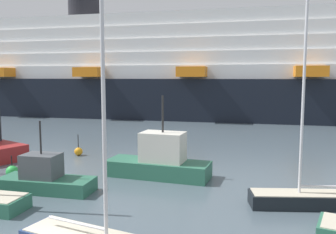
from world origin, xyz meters
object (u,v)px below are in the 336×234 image
fishing_boat_3 (45,178)px  channel_buoy_0 (12,172)px  sailboat_5 (308,197)px  channel_buoy_2 (78,151)px  fishing_boat_0 (160,161)px  cruise_ship (199,73)px

fishing_boat_3 → channel_buoy_0: size_ratio=3.86×
channel_buoy_0 → sailboat_5: bearing=0.5°
channel_buoy_0 → channel_buoy_2: (0.56, 6.58, -0.04)m
sailboat_5 → channel_buoy_0: 16.88m
fishing_boat_3 → channel_buoy_2: (-2.97, 8.16, -0.38)m
fishing_boat_0 → fishing_boat_3: fishing_boat_0 is taller
sailboat_5 → channel_buoy_2: (-16.31, 6.43, -0.17)m
fishing_boat_0 → channel_buoy_0: fishing_boat_0 is taller
sailboat_5 → fishing_boat_3: 13.45m
sailboat_5 → cruise_ship: (-13.45, 36.60, 6.16)m
fishing_boat_0 → channel_buoy_0: size_ratio=4.68×
channel_buoy_0 → cruise_ship: bearing=84.7°
fishing_boat_0 → fishing_boat_3: size_ratio=1.21×
channel_buoy_2 → channel_buoy_0: bearing=-94.9°
channel_buoy_0 → cruise_ship: cruise_ship is taller
fishing_boat_3 → fishing_boat_0: bearing=-143.9°
fishing_boat_0 → channel_buoy_2: fishing_boat_0 is taller
fishing_boat_0 → channel_buoy_2: 8.83m
channel_buoy_0 → fishing_boat_0: bearing=18.5°
channel_buoy_0 → fishing_boat_3: bearing=-24.0°
channel_buoy_2 → cruise_ship: (2.87, 30.17, 6.32)m
channel_buoy_2 → sailboat_5: bearing=-21.5°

